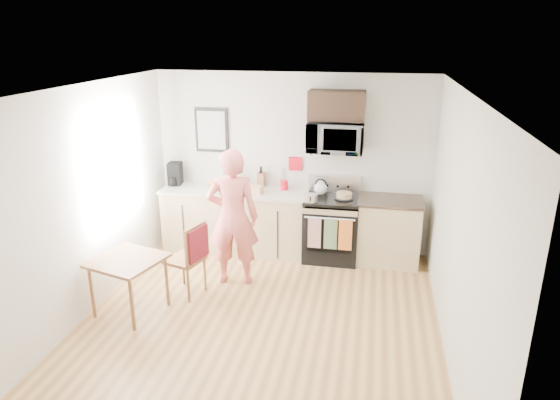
% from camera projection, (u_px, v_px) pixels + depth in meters
% --- Properties ---
extents(floor, '(4.60, 4.60, 0.00)m').
position_uv_depth(floor, '(257.00, 328.00, 5.55)').
color(floor, '#97663A').
rests_on(floor, ground).
extents(back_wall, '(4.00, 0.04, 2.60)m').
position_uv_depth(back_wall, '(292.00, 163.00, 7.27)').
color(back_wall, beige).
rests_on(back_wall, floor).
extents(front_wall, '(4.00, 0.04, 2.60)m').
position_uv_depth(front_wall, '(165.00, 354.00, 3.00)').
color(front_wall, beige).
rests_on(front_wall, floor).
extents(left_wall, '(0.04, 4.60, 2.60)m').
position_uv_depth(left_wall, '(79.00, 207.00, 5.49)').
color(left_wall, beige).
rests_on(left_wall, floor).
extents(right_wall, '(0.04, 4.60, 2.60)m').
position_uv_depth(right_wall, '(458.00, 233.00, 4.78)').
color(right_wall, beige).
rests_on(right_wall, floor).
extents(ceiling, '(4.00, 4.60, 0.04)m').
position_uv_depth(ceiling, '(253.00, 91.00, 4.71)').
color(ceiling, silver).
rests_on(ceiling, back_wall).
extents(window, '(0.06, 1.40, 1.50)m').
position_uv_depth(window, '(115.00, 166.00, 6.15)').
color(window, white).
rests_on(window, left_wall).
extents(cabinet_left, '(2.10, 0.60, 0.90)m').
position_uv_depth(cabinet_left, '(235.00, 221.00, 7.41)').
color(cabinet_left, '#CFBD84').
rests_on(cabinet_left, floor).
extents(countertop_left, '(2.14, 0.64, 0.04)m').
position_uv_depth(countertop_left, '(234.00, 191.00, 7.26)').
color(countertop_left, beige).
rests_on(countertop_left, cabinet_left).
extents(cabinet_right, '(0.84, 0.60, 0.90)m').
position_uv_depth(cabinet_right, '(388.00, 232.00, 7.01)').
color(cabinet_right, '#CFBD84').
rests_on(cabinet_right, floor).
extents(countertop_right, '(0.88, 0.64, 0.04)m').
position_uv_depth(countertop_right, '(391.00, 201.00, 6.86)').
color(countertop_right, black).
rests_on(countertop_right, cabinet_right).
extents(range, '(0.76, 0.70, 1.16)m').
position_uv_depth(range, '(331.00, 230.00, 7.14)').
color(range, black).
rests_on(range, floor).
extents(microwave, '(0.76, 0.51, 0.42)m').
position_uv_depth(microwave, '(335.00, 137.00, 6.80)').
color(microwave, silver).
rests_on(microwave, back_wall).
extents(upper_cabinet, '(0.76, 0.35, 0.40)m').
position_uv_depth(upper_cabinet, '(337.00, 106.00, 6.71)').
color(upper_cabinet, black).
rests_on(upper_cabinet, back_wall).
extents(wall_art, '(0.50, 0.04, 0.65)m').
position_uv_depth(wall_art, '(212.00, 130.00, 7.32)').
color(wall_art, black).
rests_on(wall_art, back_wall).
extents(wall_trivet, '(0.20, 0.02, 0.20)m').
position_uv_depth(wall_trivet, '(295.00, 164.00, 7.25)').
color(wall_trivet, red).
rests_on(wall_trivet, back_wall).
extents(person, '(0.72, 0.53, 1.79)m').
position_uv_depth(person, '(233.00, 218.00, 6.30)').
color(person, '#D3473A').
rests_on(person, floor).
extents(dining_table, '(0.77, 0.77, 0.67)m').
position_uv_depth(dining_table, '(128.00, 265.00, 5.70)').
color(dining_table, brown).
rests_on(dining_table, floor).
extents(chair, '(0.53, 0.50, 0.95)m').
position_uv_depth(chair, '(193.00, 251.00, 6.04)').
color(chair, brown).
rests_on(chair, floor).
extents(knife_block, '(0.10, 0.14, 0.22)m').
position_uv_depth(knife_block, '(261.00, 180.00, 7.36)').
color(knife_block, brown).
rests_on(knife_block, countertop_left).
extents(utensil_crock, '(0.11, 0.11, 0.34)m').
position_uv_depth(utensil_crock, '(284.00, 181.00, 7.22)').
color(utensil_crock, red).
rests_on(utensil_crock, countertop_left).
extents(fruit_bowl, '(0.23, 0.23, 0.09)m').
position_uv_depth(fruit_bowl, '(214.00, 185.00, 7.36)').
color(fruit_bowl, silver).
rests_on(fruit_bowl, countertop_left).
extents(milk_carton, '(0.11, 0.11, 0.25)m').
position_uv_depth(milk_carton, '(235.00, 179.00, 7.34)').
color(milk_carton, tan).
rests_on(milk_carton, countertop_left).
extents(coffee_maker, '(0.22, 0.29, 0.33)m').
position_uv_depth(coffee_maker, '(175.00, 174.00, 7.46)').
color(coffee_maker, black).
rests_on(coffee_maker, countertop_left).
extents(bread_bag, '(0.33, 0.19, 0.12)m').
position_uv_depth(bread_bag, '(252.00, 189.00, 7.08)').
color(bread_bag, tan).
rests_on(bread_bag, countertop_left).
extents(cake, '(0.26, 0.26, 0.09)m').
position_uv_depth(cake, '(344.00, 196.00, 6.92)').
color(cake, black).
rests_on(cake, range).
extents(kettle, '(0.19, 0.19, 0.24)m').
position_uv_depth(kettle, '(321.00, 188.00, 7.06)').
color(kettle, silver).
rests_on(kettle, range).
extents(pot, '(0.19, 0.32, 0.10)m').
position_uv_depth(pot, '(311.00, 198.00, 6.80)').
color(pot, silver).
rests_on(pot, range).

